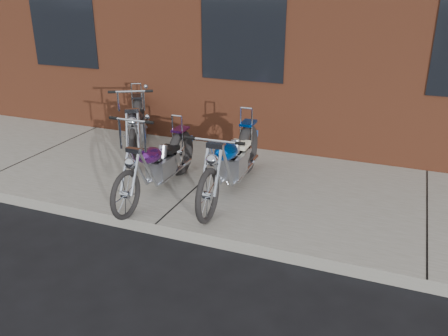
% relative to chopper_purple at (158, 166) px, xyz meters
% --- Properties ---
extents(ground, '(120.00, 120.00, 0.00)m').
position_rel_chopper_purple_xyz_m(ground, '(0.40, -0.82, -0.53)').
color(ground, black).
rests_on(ground, ground).
extents(sidewalk, '(22.00, 3.00, 0.15)m').
position_rel_chopper_purple_xyz_m(sidewalk, '(0.40, 0.68, -0.46)').
color(sidewalk, gray).
rests_on(sidewalk, ground).
extents(chopper_purple, '(0.52, 2.11, 1.19)m').
position_rel_chopper_purple_xyz_m(chopper_purple, '(0.00, 0.00, 0.00)').
color(chopper_purple, black).
rests_on(chopper_purple, sidewalk).
extents(chopper_blue, '(0.57, 2.33, 1.01)m').
position_rel_chopper_purple_xyz_m(chopper_blue, '(0.91, 0.36, 0.04)').
color(chopper_blue, black).
rests_on(chopper_blue, sidewalk).
extents(chopper_third, '(1.21, 2.11, 1.19)m').
position_rel_chopper_purple_xyz_m(chopper_third, '(-1.11, 1.28, 0.04)').
color(chopper_third, black).
rests_on(chopper_third, sidewalk).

